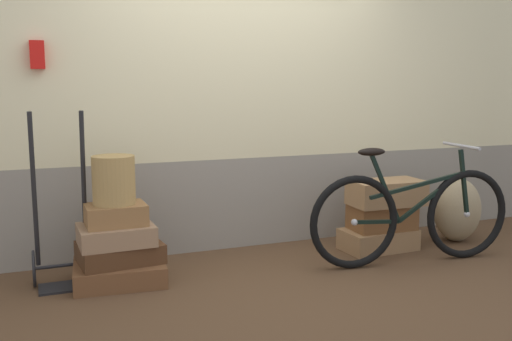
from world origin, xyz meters
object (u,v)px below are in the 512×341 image
at_px(suitcase_3, 116,215).
at_px(suitcase_5, 382,217).
at_px(suitcase_6, 386,193).
at_px(wicker_basket, 114,180).
at_px(suitcase_1, 120,252).
at_px(bicycle, 412,216).
at_px(burlap_sack, 457,210).
at_px(luggage_trolley, 62,243).
at_px(suitcase_0, 119,272).
at_px(suitcase_2, 116,235).
at_px(suitcase_4, 378,239).

relative_size(suitcase_3, suitcase_5, 0.77).
xyz_separation_m(suitcase_6, wicker_basket, (-2.22, 0.03, 0.24)).
distance_m(suitcase_1, bicycle, 2.22).
xyz_separation_m(suitcase_5, burlap_sack, (0.77, -0.03, 0.00)).
xyz_separation_m(suitcase_1, luggage_trolley, (-0.38, 0.09, 0.08)).
relative_size(suitcase_0, wicker_basket, 1.83).
relative_size(suitcase_2, burlap_sack, 0.90).
relative_size(suitcase_0, suitcase_3, 1.52).
relative_size(suitcase_0, burlap_sack, 1.10).
bearing_deg(suitcase_4, wicker_basket, 177.40).
distance_m(suitcase_1, suitcase_4, 2.15).
distance_m(wicker_basket, luggage_trolley, 0.57).
bearing_deg(burlap_sack, suitcase_6, 179.83).
bearing_deg(suitcase_1, suitcase_0, -132.98).
height_order(suitcase_1, suitcase_5, suitcase_5).
bearing_deg(suitcase_6, suitcase_1, -178.84).
bearing_deg(suitcase_2, burlap_sack, -1.75).
height_order(suitcase_0, burlap_sack, burlap_sack).
bearing_deg(bicycle, suitcase_1, 169.29).
bearing_deg(bicycle, burlap_sack, 25.94).
height_order(suitcase_0, wicker_basket, wicker_basket).
height_order(suitcase_4, suitcase_6, suitcase_6).
bearing_deg(suitcase_3, suitcase_0, 3.87).
xyz_separation_m(suitcase_0, suitcase_4, (2.16, 0.01, 0.01)).
bearing_deg(suitcase_3, suitcase_4, -0.68).
xyz_separation_m(suitcase_5, bicycle, (-0.00, -0.40, 0.10)).
distance_m(suitcase_6, luggage_trolley, 2.59).
xyz_separation_m(suitcase_1, suitcase_2, (-0.03, -0.02, 0.14)).
bearing_deg(luggage_trolley, burlap_sack, -2.10).
bearing_deg(suitcase_2, luggage_trolley, 161.17).
distance_m(suitcase_2, luggage_trolley, 0.38).
height_order(suitcase_2, luggage_trolley, luggage_trolley).
distance_m(suitcase_0, suitcase_3, 0.42).
bearing_deg(suitcase_1, bicycle, -16.27).
height_order(wicker_basket, luggage_trolley, luggage_trolley).
relative_size(suitcase_4, luggage_trolley, 0.50).
relative_size(burlap_sack, bicycle, 0.33).
xyz_separation_m(luggage_trolley, burlap_sack, (3.33, -0.12, -0.01)).
height_order(suitcase_4, wicker_basket, wicker_basket).
height_order(suitcase_1, suitcase_2, suitcase_2).
relative_size(wicker_basket, luggage_trolley, 0.28).
bearing_deg(suitcase_4, luggage_trolley, 175.36).
bearing_deg(suitcase_2, suitcase_0, 29.70).
bearing_deg(luggage_trolley, suitcase_4, -2.11).
height_order(suitcase_0, suitcase_6, suitcase_6).
relative_size(suitcase_5, bicycle, 0.31).
xyz_separation_m(suitcase_0, bicycle, (2.19, -0.40, 0.31)).
xyz_separation_m(suitcase_3, suitcase_6, (2.22, -0.02, 0.00)).
bearing_deg(suitcase_0, suitcase_2, -143.78).
relative_size(suitcase_1, suitcase_4, 0.92).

